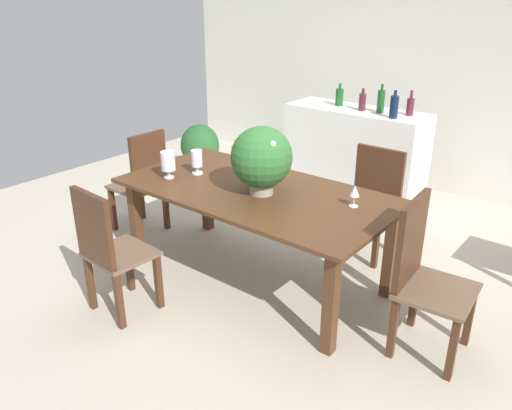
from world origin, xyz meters
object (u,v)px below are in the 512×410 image
(flower_centerpiece, at_px, (262,158))
(wine_glass, at_px, (355,192))
(chair_far_right, at_px, (372,195))
(wine_bottle_clear, at_px, (381,101))
(chair_head_end, at_px, (143,179))
(crystal_vase_left, at_px, (168,162))
(chair_near_left, at_px, (108,248))
(wine_bottle_tall, at_px, (362,102))
(chair_foot_end, at_px, (422,270))
(crystal_vase_right, at_px, (253,160))
(dining_table, at_px, (256,201))
(crystal_vase_center_near, at_px, (197,160))
(wine_bottle_dark, at_px, (394,107))
(kitchen_counter, at_px, (354,154))
(wine_bottle_amber, at_px, (339,97))
(potted_plant_floor, at_px, (200,147))
(wine_bottle_green, at_px, (410,106))

(flower_centerpiece, height_order, wine_glass, flower_centerpiece)
(chair_far_right, height_order, wine_bottle_clear, wine_bottle_clear)
(chair_head_end, bearing_deg, crystal_vase_left, 70.23)
(chair_near_left, relative_size, wine_bottle_tall, 4.17)
(chair_foot_end, distance_m, wine_glass, 0.70)
(flower_centerpiece, xyz_separation_m, wine_bottle_tall, (-0.27, 2.02, 0.05))
(flower_centerpiece, distance_m, crystal_vase_right, 0.48)
(crystal_vase_left, height_order, wine_bottle_clear, wine_bottle_clear)
(crystal_vase_right, relative_size, wine_bottle_clear, 0.61)
(chair_foot_end, xyz_separation_m, wine_glass, (-0.59, 0.18, 0.32))
(chair_near_left, bearing_deg, wine_glass, -132.61)
(flower_centerpiece, bearing_deg, dining_table, 157.93)
(crystal_vase_center_near, relative_size, wine_bottle_dark, 0.73)
(dining_table, distance_m, chair_far_right, 1.12)
(kitchen_counter, bearing_deg, wine_bottle_dark, -17.29)
(chair_head_end, xyz_separation_m, flower_centerpiece, (1.40, -0.03, 0.49))
(wine_bottle_dark, bearing_deg, wine_bottle_amber, 166.19)
(wine_bottle_clear, bearing_deg, wine_bottle_amber, 175.80)
(crystal_vase_center_near, bearing_deg, chair_far_right, 44.19)
(chair_near_left, distance_m, crystal_vase_right, 1.35)
(chair_foot_end, xyz_separation_m, wine_bottle_amber, (-1.82, 2.06, 0.52))
(potted_plant_floor, bearing_deg, wine_glass, -25.51)
(wine_bottle_green, relative_size, wine_bottle_amber, 1.05)
(crystal_vase_left, relative_size, wine_bottle_dark, 0.80)
(crystal_vase_left, height_order, wine_bottle_green, wine_bottle_green)
(wine_glass, height_order, wine_bottle_clear, wine_bottle_clear)
(wine_bottle_amber, bearing_deg, crystal_vase_left, -95.00)
(wine_glass, bearing_deg, potted_plant_floor, 154.49)
(wine_bottle_green, bearing_deg, dining_table, -97.64)
(wine_bottle_dark, relative_size, potted_plant_floor, 0.44)
(flower_centerpiece, distance_m, kitchen_counter, 2.15)
(chair_far_right, bearing_deg, crystal_vase_center_near, -135.95)
(chair_far_right, relative_size, chair_near_left, 0.96)
(crystal_vase_left, bearing_deg, wine_glass, 15.94)
(chair_head_end, relative_size, crystal_vase_left, 4.56)
(crystal_vase_right, bearing_deg, chair_head_end, -165.32)
(wine_bottle_green, height_order, wine_bottle_clear, wine_bottle_clear)
(wine_bottle_amber, bearing_deg, kitchen_counter, -6.76)
(wine_bottle_clear, xyz_separation_m, potted_plant_floor, (-2.12, -0.48, -0.77))
(crystal_vase_right, bearing_deg, dining_table, -47.44)
(wine_bottle_dark, bearing_deg, wine_bottle_tall, 164.73)
(crystal_vase_left, distance_m, wine_bottle_green, 2.52)
(wine_bottle_dark, bearing_deg, chair_foot_end, -59.37)
(dining_table, height_order, potted_plant_floor, dining_table)
(dining_table, relative_size, chair_foot_end, 2.07)
(chair_head_end, height_order, wine_bottle_green, wine_bottle_green)
(crystal_vase_right, relative_size, wine_bottle_tall, 0.77)
(chair_foot_end, bearing_deg, dining_table, 85.63)
(kitchen_counter, height_order, wine_bottle_amber, wine_bottle_amber)
(crystal_vase_center_near, relative_size, wine_bottle_amber, 0.84)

